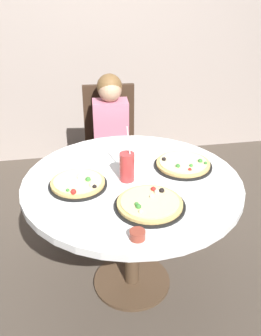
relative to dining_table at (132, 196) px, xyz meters
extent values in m
plane|color=#4C4238|center=(0.00, 0.00, -0.65)|extent=(8.00, 8.00, 0.00)
cube|color=#A8998E|center=(0.00, 1.91, 0.80)|extent=(5.20, 0.12, 2.90)
cylinder|color=white|center=(0.00, 0.00, 0.08)|extent=(1.19, 1.19, 0.04)
cylinder|color=#4C3826|center=(0.00, 0.00, -0.29)|extent=(0.09, 0.09, 0.69)
cylinder|color=#4C3826|center=(0.00, 0.00, -0.64)|extent=(0.48, 0.48, 0.02)
cube|color=#382619|center=(0.00, 0.93, -0.22)|extent=(0.42, 0.42, 0.04)
cube|color=#382619|center=(0.01, 1.11, 0.04)|extent=(0.40, 0.06, 0.52)
cylinder|color=#382619|center=(-0.18, 0.77, -0.45)|extent=(0.04, 0.04, 0.41)
cylinder|color=#382619|center=(0.16, 0.75, -0.45)|extent=(0.04, 0.04, 0.41)
cylinder|color=#382619|center=(-0.16, 1.11, -0.45)|extent=(0.04, 0.04, 0.41)
cylinder|color=#382619|center=(0.18, 1.09, -0.45)|extent=(0.04, 0.04, 0.41)
cube|color=#3F4766|center=(-0.01, 0.77, -0.43)|extent=(0.26, 0.33, 0.45)
cube|color=#CC728C|center=(0.00, 0.91, 0.02)|extent=(0.27, 0.18, 0.44)
sphere|color=tan|center=(0.00, 0.91, 0.32)|extent=(0.17, 0.17, 0.17)
sphere|color=brown|center=(0.00, 0.93, 0.34)|extent=(0.18, 0.18, 0.18)
cylinder|color=black|center=(0.32, 0.10, 0.11)|extent=(0.33, 0.33, 0.01)
cylinder|color=#D8B266|center=(0.32, 0.10, 0.12)|extent=(0.31, 0.31, 0.02)
cylinder|color=beige|center=(0.32, 0.10, 0.13)|extent=(0.27, 0.27, 0.01)
sphere|color=#387F33|center=(0.34, 0.04, 0.14)|extent=(0.02, 0.02, 0.02)
sphere|color=#B2231E|center=(0.32, 0.00, 0.14)|extent=(0.02, 0.02, 0.02)
sphere|color=#387F33|center=(0.27, 0.05, 0.14)|extent=(0.03, 0.03, 0.03)
sphere|color=black|center=(0.21, 0.14, 0.14)|extent=(0.03, 0.03, 0.03)
sphere|color=#387F33|center=(0.41, 0.08, 0.14)|extent=(0.03, 0.03, 0.03)
sphere|color=#387F33|center=(0.43, 0.05, 0.14)|extent=(0.02, 0.02, 0.02)
cylinder|color=black|center=(-0.29, -0.01, 0.11)|extent=(0.31, 0.31, 0.01)
cylinder|color=#D8B266|center=(-0.29, -0.01, 0.12)|extent=(0.29, 0.29, 0.02)
cylinder|color=beige|center=(-0.29, -0.01, 0.13)|extent=(0.26, 0.26, 0.01)
sphere|color=#387F33|center=(-0.35, -0.10, 0.14)|extent=(0.02, 0.02, 0.02)
sphere|color=beige|center=(-0.28, 0.02, 0.14)|extent=(0.03, 0.03, 0.03)
sphere|color=beige|center=(-0.22, -0.07, 0.14)|extent=(0.03, 0.03, 0.03)
sphere|color=#387F33|center=(-0.24, -0.02, 0.14)|extent=(0.03, 0.03, 0.03)
sphere|color=#B2231E|center=(-0.32, -0.12, 0.14)|extent=(0.03, 0.03, 0.03)
sphere|color=black|center=(-0.21, -0.09, 0.14)|extent=(0.02, 0.02, 0.02)
sphere|color=beige|center=(-0.27, 0.05, 0.14)|extent=(0.02, 0.02, 0.02)
cylinder|color=black|center=(0.04, -0.26, 0.11)|extent=(0.35, 0.35, 0.01)
cylinder|color=#D8B266|center=(0.04, -0.26, 0.12)|extent=(0.32, 0.32, 0.02)
cylinder|color=beige|center=(0.04, -0.26, 0.13)|extent=(0.29, 0.29, 0.01)
sphere|color=beige|center=(-0.02, -0.35, 0.14)|extent=(0.02, 0.02, 0.02)
sphere|color=#387F33|center=(-0.02, -0.31, 0.14)|extent=(0.03, 0.03, 0.03)
sphere|color=beige|center=(0.09, -0.20, 0.14)|extent=(0.03, 0.03, 0.03)
sphere|color=#B2231E|center=(0.08, -0.17, 0.14)|extent=(0.03, 0.03, 0.03)
sphere|color=beige|center=(0.06, -0.23, 0.14)|extent=(0.02, 0.02, 0.02)
sphere|color=#387F33|center=(-0.03, -0.28, 0.14)|extent=(0.02, 0.02, 0.02)
sphere|color=black|center=(0.12, -0.19, 0.14)|extent=(0.03, 0.03, 0.03)
cylinder|color=#B73333|center=(-0.03, 0.01, 0.18)|extent=(0.08, 0.08, 0.16)
cylinder|color=white|center=(-0.01, 0.01, 0.30)|extent=(0.03, 0.04, 0.22)
cylinder|color=brown|center=(-0.06, -0.49, 0.12)|extent=(0.07, 0.07, 0.04)
cylinder|color=white|center=(0.07, 0.46, 0.10)|extent=(0.18, 0.18, 0.01)
camera|label=1|loc=(-0.32, -1.78, 1.18)|focal=41.56mm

